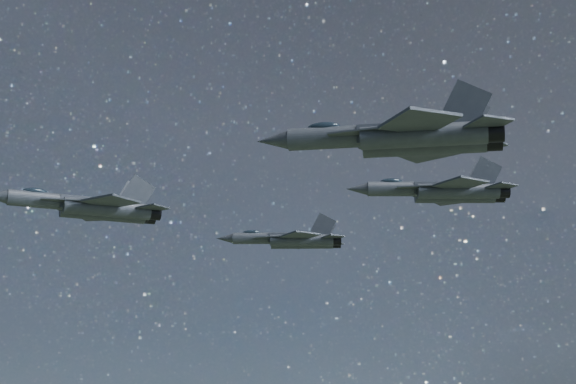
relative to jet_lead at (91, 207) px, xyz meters
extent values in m
cylinder|color=#2F343B|center=(-4.09, -1.09, 0.23)|extent=(7.60, 3.44, 1.57)
ellipsoid|color=#1A2730|center=(-5.26, -1.41, 0.98)|extent=(2.59, 1.64, 0.78)
cube|color=#2F343B|center=(0.97, 0.26, 0.18)|extent=(8.37, 3.59, 1.31)
cylinder|color=#2F343B|center=(1.61, -0.61, -0.28)|extent=(8.58, 3.70, 1.57)
cylinder|color=#2F343B|center=(1.09, 1.33, -0.28)|extent=(8.58, 3.70, 1.57)
cylinder|color=black|center=(6.09, 0.59, -0.28)|extent=(1.64, 1.74, 1.45)
cylinder|color=black|center=(5.57, 2.53, -0.28)|extent=(1.64, 1.74, 1.45)
cube|color=#2F343B|center=(-1.99, -1.94, 0.10)|extent=(5.30, 1.47, 0.12)
cube|color=#2F343B|center=(-2.69, 0.69, 0.10)|extent=(5.19, 3.29, 0.12)
cube|color=#2F343B|center=(2.04, -3.00, -0.08)|extent=(5.78, 5.75, 0.20)
cube|color=#2F343B|center=(0.28, 3.62, -0.08)|extent=(4.93, 5.26, 0.20)
cube|color=#2F343B|center=(6.04, -0.78, -0.08)|extent=(3.42, 3.42, 0.15)
cube|color=#2F343B|center=(4.84, 3.69, -0.08)|extent=(2.89, 3.03, 0.15)
cube|color=#2F343B|center=(4.50, -0.10, 1.64)|extent=(3.48, 0.78, 3.58)
cube|color=#2F343B|center=(3.85, 2.33, 1.64)|extent=(3.35, 1.33, 3.58)
cylinder|color=#2F343B|center=(19.19, 20.16, 1.25)|extent=(6.95, 2.62, 1.43)
cone|color=#2F343B|center=(14.84, 20.94, 1.25)|extent=(2.40, 1.66, 1.29)
ellipsoid|color=#1A2730|center=(18.10, 20.36, 1.94)|extent=(2.32, 1.34, 0.71)
cube|color=#2F343B|center=(23.89, 19.31, 1.20)|extent=(7.67, 2.69, 1.20)
cylinder|color=#2F343B|center=(24.09, 18.34, 0.79)|extent=(7.86, 2.78, 1.43)
cylinder|color=#2F343B|center=(24.42, 20.15, 0.79)|extent=(7.86, 2.78, 1.43)
cylinder|color=black|center=(28.25, 17.59, 0.79)|extent=(1.41, 1.51, 1.32)
cylinder|color=black|center=(28.58, 19.40, 0.79)|extent=(1.41, 1.51, 1.32)
cube|color=#2F343B|center=(20.59, 18.64, 1.14)|extent=(4.82, 2.67, 0.11)
cube|color=#2F343B|center=(21.03, 21.09, 1.14)|extent=(4.80, 1.08, 0.11)
cube|color=#2F343B|center=(23.52, 16.20, 0.97)|extent=(4.71, 4.97, 0.18)
cube|color=#2F343B|center=(24.63, 22.36, 0.97)|extent=(5.24, 5.28, 0.18)
cube|color=#2F343B|center=(27.68, 16.48, 0.97)|extent=(2.77, 2.88, 0.14)
cube|color=#2F343B|center=(28.43, 20.64, 0.97)|extent=(3.10, 3.12, 0.14)
cube|color=#2F343B|center=(26.67, 17.64, 2.54)|extent=(3.13, 0.96, 3.27)
cube|color=#2F343B|center=(27.08, 19.91, 2.54)|extent=(3.20, 0.55, 3.27)
cylinder|color=#2F343B|center=(20.18, -23.72, 0.74)|extent=(8.29, 4.22, 1.72)
cone|color=#2F343B|center=(15.16, -22.04, 0.74)|extent=(3.00, 2.30, 1.54)
ellipsoid|color=#1A2730|center=(18.92, -23.30, 1.57)|extent=(2.86, 1.93, 0.85)
cube|color=#2F343B|center=(25.62, -25.54, 0.68)|extent=(9.10, 4.44, 1.43)
cylinder|color=#2F343B|center=(25.69, -26.72, 0.19)|extent=(9.33, 4.57, 1.72)
cylinder|color=#2F343B|center=(26.39, -24.63, 0.19)|extent=(9.33, 4.57, 1.72)
cylinder|color=black|center=(30.50, -28.33, 0.19)|extent=(1.86, 1.96, 1.59)
cylinder|color=black|center=(31.20, -26.24, 0.19)|extent=(1.86, 1.96, 1.59)
cube|color=#2F343B|center=(21.59, -25.76, 0.61)|extent=(5.59, 3.88, 0.13)
cube|color=#2F343B|center=(22.53, -22.94, 0.61)|extent=(5.85, 1.95, 0.13)
cube|color=#2F343B|center=(24.64, -29.17, 0.41)|extent=(5.18, 5.59, 0.22)
cube|color=#2F343B|center=(27.02, -22.05, 0.41)|extent=(6.33, 6.25, 0.22)
cube|color=#2F343B|center=(29.63, -29.55, 0.41)|extent=(3.04, 3.21, 0.17)
cube|color=#2F343B|center=(31.24, -24.74, 0.41)|extent=(3.75, 3.73, 0.17)
cube|color=#2F343B|center=(28.63, -28.00, 2.28)|extent=(3.59, 1.67, 3.93)
cube|color=#2F343B|center=(29.51, -25.38, 2.28)|extent=(3.77, 1.09, 3.93)
cylinder|color=#2F343B|center=(28.54, -11.14, 0.12)|extent=(6.56, 2.30, 1.35)
cone|color=#2F343B|center=(24.42, -10.51, 0.12)|extent=(2.24, 1.51, 1.22)
ellipsoid|color=#1A2730|center=(27.51, -10.98, 0.77)|extent=(2.18, 1.21, 0.67)
cube|color=#2F343B|center=(33.00, -11.81, 0.07)|extent=(7.23, 2.35, 1.13)
cylinder|color=#2F343B|center=(33.22, -12.72, -0.32)|extent=(7.41, 2.43, 1.35)
cylinder|color=#2F343B|center=(33.48, -11.01, -0.32)|extent=(7.41, 2.43, 1.35)
cylinder|color=black|center=(37.17, -13.32, -0.32)|extent=(1.30, 1.41, 1.25)
cylinder|color=black|center=(37.43, -11.60, -0.32)|extent=(1.30, 1.41, 1.25)
cube|color=#2F343B|center=(29.91, -12.53, 0.01)|extent=(4.57, 2.42, 0.10)
cube|color=#2F343B|center=(30.26, -10.21, 0.01)|extent=(4.55, 1.14, 0.10)
cube|color=#2F343B|center=(32.73, -14.76, -0.14)|extent=(4.51, 4.74, 0.17)
cube|color=#2F343B|center=(33.62, -8.92, -0.14)|extent=(4.93, 4.98, 0.17)
cube|color=#2F343B|center=(36.65, -14.39, -0.14)|extent=(2.65, 2.75, 0.13)
cube|color=#2F343B|center=(37.25, -10.44, -0.14)|extent=(2.92, 2.94, 0.13)
cube|color=#2F343B|center=(35.67, -13.32, 1.33)|extent=(2.97, 0.83, 3.09)
cube|color=#2F343B|center=(36.00, -11.17, 1.33)|extent=(3.03, 0.50, 3.09)
camera|label=1|loc=(6.61, -86.49, -19.47)|focal=55.00mm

